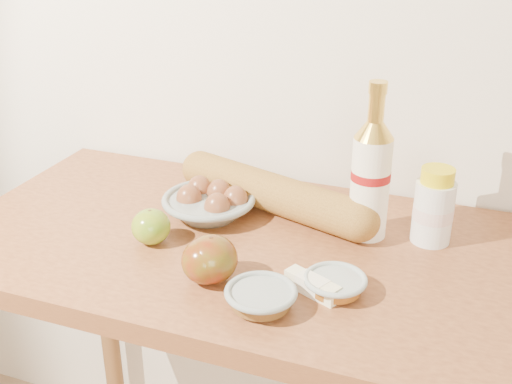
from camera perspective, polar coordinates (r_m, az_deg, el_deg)
table at (r=1.27m, az=0.48°, el=-9.43°), size 1.20×0.60×0.90m
bourbon_bottle at (r=1.20m, az=10.16°, el=1.40°), size 0.10×0.10×0.30m
cream_bottle at (r=1.23m, az=15.51°, el=-1.38°), size 0.10×0.10×0.15m
egg_bowl at (r=1.30m, az=-4.12°, el=-0.98°), size 0.23×0.23×0.07m
baguette at (r=1.31m, az=1.51°, el=-0.08°), size 0.48×0.22×0.08m
apple_yellowgreen at (r=1.21m, az=-9.32°, el=-3.05°), size 0.08×0.08×0.07m
apple_redgreen_front at (r=1.08m, az=-4.44°, el=-6.12°), size 0.10×0.10×0.08m
apple_redgreen_right at (r=1.08m, az=-3.97°, el=-5.95°), size 0.11×0.11×0.08m
sugar_bowl at (r=1.03m, az=0.44°, el=-9.34°), size 0.14×0.14×0.03m
syrup_bowl at (r=1.07m, az=7.04°, el=-8.11°), size 0.11×0.11×0.03m
butter_stick at (r=1.06m, az=5.03°, el=-8.29°), size 0.10×0.07×0.03m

